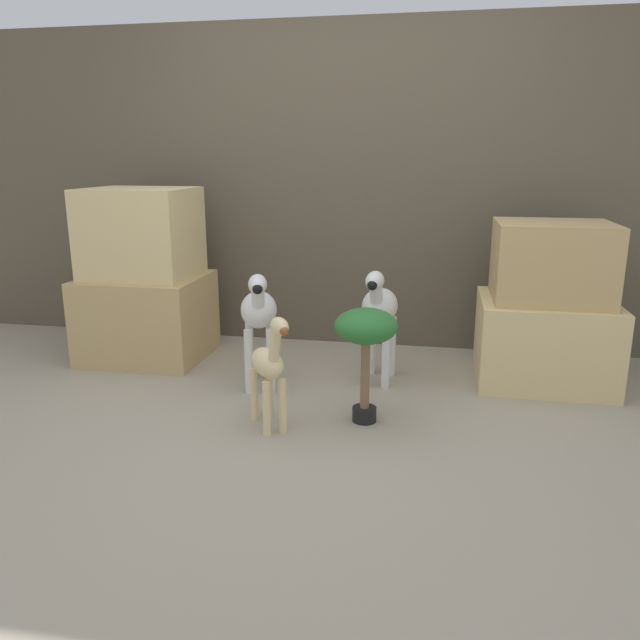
{
  "coord_description": "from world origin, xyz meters",
  "views": [
    {
      "loc": [
        0.62,
        -2.7,
        1.33
      ],
      "look_at": [
        -0.04,
        0.77,
        0.39
      ],
      "focal_mm": 35.0,
      "sensor_mm": 36.0,
      "label": 1
    }
  ],
  "objects_px": {
    "zebra_right": "(379,311)",
    "zebra_left": "(259,314)",
    "potted_palm_front": "(366,333)",
    "giraffe_figurine": "(269,365)"
  },
  "relations": [
    {
      "from": "zebra_right",
      "to": "zebra_left",
      "type": "xyz_separation_m",
      "value": [
        -0.67,
        -0.22,
        0.0
      ]
    },
    {
      "from": "zebra_right",
      "to": "potted_palm_front",
      "type": "relative_size",
      "value": 1.19
    },
    {
      "from": "zebra_left",
      "to": "potted_palm_front",
      "type": "bearing_deg",
      "value": -29.29
    },
    {
      "from": "zebra_left",
      "to": "giraffe_figurine",
      "type": "xyz_separation_m",
      "value": [
        0.21,
        -0.54,
        -0.11
      ]
    },
    {
      "from": "zebra_right",
      "to": "zebra_left",
      "type": "distance_m",
      "value": 0.7
    },
    {
      "from": "giraffe_figurine",
      "to": "zebra_right",
      "type": "bearing_deg",
      "value": 58.56
    },
    {
      "from": "zebra_right",
      "to": "zebra_left",
      "type": "bearing_deg",
      "value": -161.93
    },
    {
      "from": "zebra_right",
      "to": "potted_palm_front",
      "type": "distance_m",
      "value": 0.59
    },
    {
      "from": "zebra_left",
      "to": "giraffe_figurine",
      "type": "relative_size",
      "value": 1.16
    },
    {
      "from": "zebra_left",
      "to": "giraffe_figurine",
      "type": "distance_m",
      "value": 0.59
    }
  ]
}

